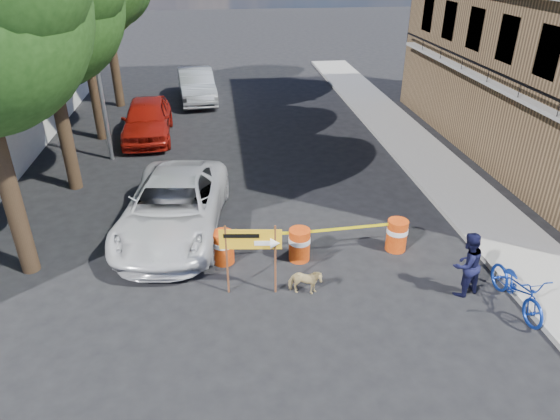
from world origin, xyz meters
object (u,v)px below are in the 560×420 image
object	(u,v)px
sedan_silver	(196,85)
bicycle	(522,270)
barrel_mid_right	(299,244)
pedestrian	(467,264)
dog	(305,282)
barrel_far_right	(397,234)
barrel_far_left	(173,252)
detour_sign	(259,245)
sedan_red	(147,119)
suv_white	(174,207)
barrel_mid_left	(223,247)

from	to	relation	value
sedan_silver	bicycle	bearing A→B (deg)	-73.57
barrel_mid_right	bicycle	world-z (taller)	bicycle
sedan_silver	pedestrian	bearing A→B (deg)	-75.52
dog	barrel_far_right	bearing A→B (deg)	-47.37
barrel_far_left	barrel_far_right	size ratio (longest dim) A/B	1.00
barrel_mid_right	sedan_silver	bearing A→B (deg)	100.70
barrel_mid_right	pedestrian	world-z (taller)	pedestrian
barrel_mid_right	detour_sign	distance (m)	1.97
detour_sign	pedestrian	world-z (taller)	detour_sign
sedan_red	suv_white	bearing A→B (deg)	-81.05
barrel_far_right	detour_sign	world-z (taller)	detour_sign
dog	barrel_far_left	bearing A→B (deg)	76.37
barrel_far_left	dog	bearing A→B (deg)	-25.95
barrel_mid_right	barrel_far_right	xyz separation A→B (m)	(2.72, 0.15, 0.00)
barrel_mid_left	suv_white	world-z (taller)	suv_white
barrel_far_left	dog	xyz separation A→B (m)	(3.18, -1.55, -0.13)
sedan_red	pedestrian	bearing A→B (deg)	-56.70
dog	detour_sign	bearing A→B (deg)	91.97
detour_sign	sedan_red	size ratio (longest dim) A/B	0.38
sedan_silver	barrel_far_left	bearing A→B (deg)	-97.09
pedestrian	sedan_red	xyz separation A→B (m)	(-8.63, 12.17, 0.01)
barrel_mid_left	sedan_silver	world-z (taller)	sedan_silver
barrel_mid_right	pedestrian	bearing A→B (deg)	-28.00
detour_sign	sedan_silver	size ratio (longest dim) A/B	0.37
barrel_mid_left	pedestrian	bearing A→B (deg)	-20.04
dog	suv_white	bearing A→B (deg)	56.10
barrel_far_right	suv_white	size ratio (longest dim) A/B	0.15
detour_sign	pedestrian	size ratio (longest dim) A/B	1.12
bicycle	suv_white	world-z (taller)	bicycle
dog	sedan_red	xyz separation A→B (m)	(-4.87, 11.73, 0.49)
suv_white	sedan_silver	distance (m)	13.96
pedestrian	suv_white	bearing A→B (deg)	-48.24
barrel_mid_right	barrel_far_right	bearing A→B (deg)	3.08
detour_sign	pedestrian	xyz separation A→B (m)	(4.84, -0.64, -0.53)
detour_sign	dog	bearing A→B (deg)	-3.28
pedestrian	barrel_mid_left	bearing A→B (deg)	-39.64
sedan_red	sedan_silver	distance (m)	5.96
barrel_mid_left	sedan_red	xyz separation A→B (m)	(-2.97, 10.10, 0.36)
barrel_mid_left	pedestrian	xyz separation A→B (m)	(5.66, -2.07, 0.36)
barrel_mid_right	dog	bearing A→B (deg)	-93.97
barrel_mid_right	sedan_red	distance (m)	11.38
detour_sign	suv_white	bearing A→B (deg)	131.34
barrel_far_right	bicycle	distance (m)	3.39
sedan_silver	barrel_mid_right	bearing A→B (deg)	-85.33
barrel_far_left	barrel_mid_right	distance (m)	3.29
dog	sedan_red	size ratio (longest dim) A/B	0.17
dog	sedan_red	world-z (taller)	sedan_red
barrel_mid_left	pedestrian	world-z (taller)	pedestrian
bicycle	dog	size ratio (longest dim) A/B	2.50
suv_white	sedan_silver	xyz separation A→B (m)	(0.36, 13.96, 0.01)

